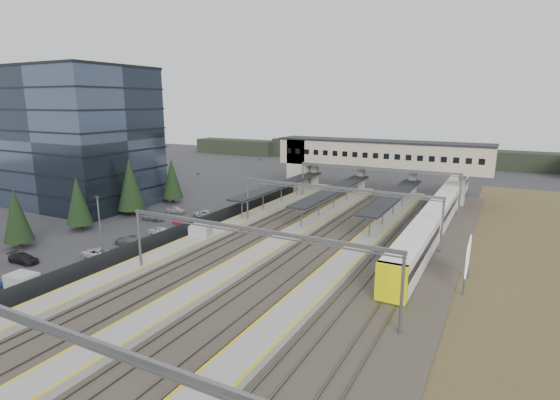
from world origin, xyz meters
The scene contains 15 objects.
ground centered at (0.00, 0.00, 0.00)m, with size 220.00×220.00×0.00m, color #2B2B2D.
office_building centered at (-36.00, 12.00, 12.19)m, with size 24.30×18.30×24.30m.
conifer_row centered at (-22.00, -3.86, 4.84)m, with size 4.42×49.82×9.50m.
car_park centered at (-12.82, -7.75, 0.59)m, with size 10.32×44.47×1.28m.
lampposts centered at (-8.00, 1.25, 4.34)m, with size 0.50×53.25×8.07m.
fence centered at (-6.50, 5.00, 1.00)m, with size 0.08×90.00×2.00m.
relay_cabin_near centered at (-7.94, -17.51, 1.12)m, with size 2.86×2.21×2.24m.
relay_cabin_far centered at (-3.01, 3.76, 1.19)m, with size 3.07×2.77×2.38m.
rail_corridor centered at (9.34, 5.00, 0.29)m, with size 34.00×90.00×0.92m.
canopies centered at (7.00, 27.00, 3.92)m, with size 23.10×30.00×3.28m.
footbridge centered at (7.70, 42.00, 7.93)m, with size 40.40×6.40×11.20m.
gantries centered at (12.00, 3.00, 6.00)m, with size 28.40×62.28×7.17m.
train centered at (24.00, 26.97, 2.09)m, with size 2.91×60.87×3.67m.
billboard centered at (29.78, 4.65, 3.17)m, with size 0.27×5.67×4.75m.
treeline_far centered at (23.81, 92.28, 2.95)m, with size 170.00×19.00×7.00m.
Camera 1 is at (32.31, -40.68, 18.39)m, focal length 28.00 mm.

